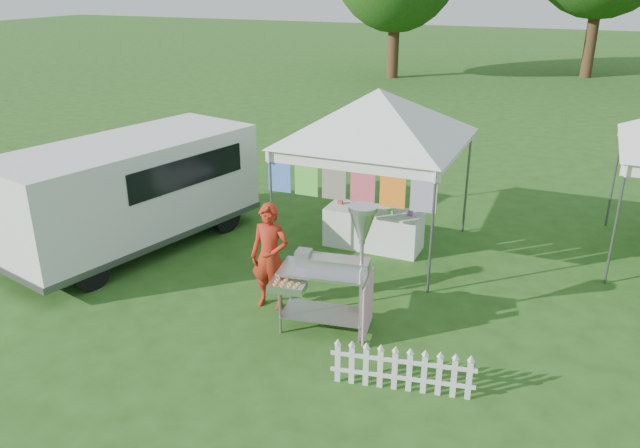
% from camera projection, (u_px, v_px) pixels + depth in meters
% --- Properties ---
extents(ground, '(120.00, 120.00, 0.00)m').
position_uv_depth(ground, '(295.00, 336.00, 8.95)').
color(ground, '#274C15').
rests_on(ground, ground).
extents(canopy_main, '(4.24, 4.24, 3.45)m').
position_uv_depth(canopy_main, '(379.00, 89.00, 10.82)').
color(canopy_main, '#59595E').
rests_on(canopy_main, ground).
extents(donut_cart, '(1.41, 1.15, 1.94)m').
position_uv_depth(donut_cart, '(338.00, 260.00, 8.67)').
color(donut_cart, gray).
rests_on(donut_cart, ground).
extents(vendor, '(0.64, 0.45, 1.69)m').
position_uv_depth(vendor, '(270.00, 257.00, 9.48)').
color(vendor, '#9D2413').
rests_on(vendor, ground).
extents(cargo_van, '(3.05, 5.24, 2.04)m').
position_uv_depth(cargo_van, '(136.00, 189.00, 11.65)').
color(cargo_van, silver).
rests_on(cargo_van, ground).
extents(picket_fence, '(1.77, 0.35, 0.56)m').
position_uv_depth(picket_fence, '(402.00, 371.00, 7.69)').
color(picket_fence, silver).
rests_on(picket_fence, ground).
extents(display_table, '(1.80, 0.70, 0.75)m').
position_uv_depth(display_table, '(373.00, 229.00, 11.78)').
color(display_table, white).
rests_on(display_table, ground).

